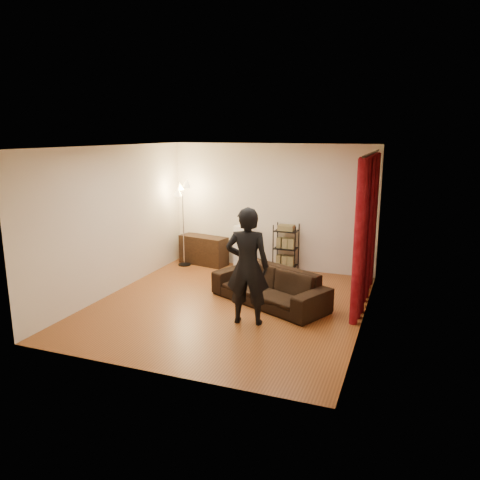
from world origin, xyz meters
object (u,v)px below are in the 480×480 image
at_px(sofa, 269,286).
at_px(media_cabinet, 204,250).
at_px(person, 247,266).
at_px(floor_lamp, 183,225).
at_px(storage_boxes, 244,246).
at_px(wire_shelf, 286,248).

distance_m(sofa, media_cabinet, 2.85).
bearing_deg(media_cabinet, person, -42.70).
height_order(media_cabinet, floor_lamp, floor_lamp).
bearing_deg(person, storage_boxes, -78.84).
height_order(sofa, person, person).
relative_size(media_cabinet, storage_boxes, 1.18).
bearing_deg(person, sofa, -104.11).
distance_m(media_cabinet, storage_boxes, 0.96).
height_order(sofa, floor_lamp, floor_lamp).
distance_m(storage_boxes, wire_shelf, 0.96).
bearing_deg(person, wire_shelf, -96.59).
bearing_deg(person, floor_lamp, -56.51).
distance_m(sofa, storage_boxes, 2.31).
bearing_deg(floor_lamp, storage_boxes, 14.56).
relative_size(sofa, wire_shelf, 2.05).
distance_m(person, floor_lamp, 3.54).
relative_size(person, storage_boxes, 1.97).
xyz_separation_m(person, media_cabinet, (-2.06, 2.83, -0.60)).
height_order(wire_shelf, floor_lamp, floor_lamp).
distance_m(person, storage_boxes, 3.16).
relative_size(wire_shelf, floor_lamp, 0.56).
distance_m(person, media_cabinet, 3.56).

